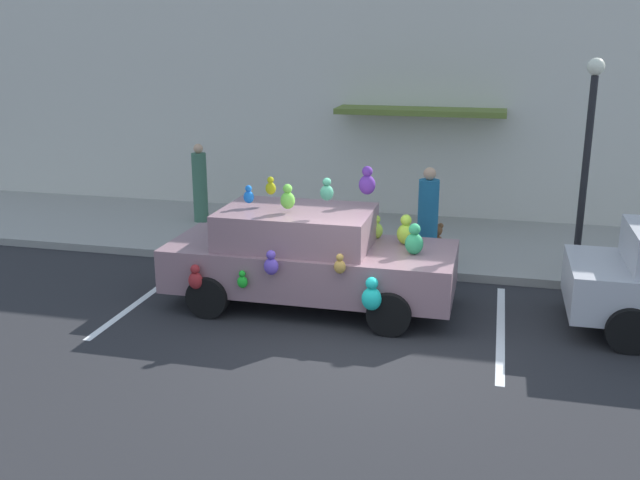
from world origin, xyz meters
TOP-DOWN VIEW (x-y plane):
  - ground_plane at (0.00, 0.00)m, footprint 60.00×60.00m
  - sidewalk at (0.00, 5.00)m, footprint 24.00×4.00m
  - storefront_building at (0.00, 7.14)m, footprint 24.00×1.25m
  - parking_stripe_front at (1.98, 1.00)m, footprint 0.12×3.60m
  - parking_stripe_rear at (-3.69, 1.00)m, footprint 0.12×3.60m
  - plush_covered_car at (-1.02, 1.32)m, footprint 4.46×2.10m
  - teddy_bear_on_sidewalk at (0.76, 3.82)m, footprint 0.35×0.29m
  - street_lamp_post at (3.20, 3.50)m, footprint 0.28×0.28m
  - pedestrian_near_shopfront at (0.62, 3.59)m, footprint 0.37×0.37m
  - pedestrian_walking_past at (-4.51, 5.28)m, footprint 0.32×0.32m

SIDE VIEW (x-z plane):
  - ground_plane at x=0.00m, z-range 0.00..0.00m
  - parking_stripe_front at x=1.98m, z-range 0.00..0.01m
  - parking_stripe_rear at x=-3.69m, z-range 0.00..0.01m
  - sidewalk at x=0.00m, z-range 0.00..0.15m
  - teddy_bear_on_sidewalk at x=0.76m, z-range 0.12..0.79m
  - plush_covered_car at x=-1.02m, z-range -0.28..1.88m
  - pedestrian_near_shopfront at x=0.62m, z-range 0.08..1.81m
  - pedestrian_walking_past at x=-4.51m, z-range 0.09..1.81m
  - street_lamp_post at x=3.20m, z-range 0.58..4.21m
  - storefront_building at x=0.00m, z-range -0.01..6.39m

